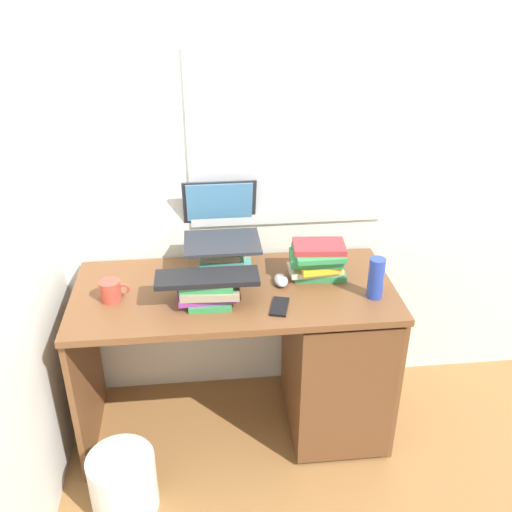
{
  "coord_description": "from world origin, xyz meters",
  "views": [
    {
      "loc": [
        -0.13,
        -2.11,
        2.06
      ],
      "look_at": [
        0.09,
        -0.05,
        0.96
      ],
      "focal_mm": 40.13,
      "sensor_mm": 36.0,
      "label": 1
    }
  ],
  "objects": [
    {
      "name": "keyboard",
      "position": [
        -0.11,
        -0.1,
        0.9
      ],
      "size": [
        0.42,
        0.14,
        0.02
      ],
      "primitive_type": "cube",
      "rotation": [
        0.0,
        0.0,
        -0.01
      ],
      "color": "black",
      "rests_on": "book_stack_keyboard_riser"
    },
    {
      "name": "water_bottle",
      "position": [
        0.58,
        -0.12,
        0.87
      ],
      "size": [
        0.07,
        0.07,
        0.18
      ],
      "primitive_type": "cylinder",
      "color": "#263FA5",
      "rests_on": "desk"
    },
    {
      "name": "mug",
      "position": [
        -0.51,
        -0.03,
        0.82
      ],
      "size": [
        0.12,
        0.09,
        0.09
      ],
      "color": "#B23F33",
      "rests_on": "desk"
    },
    {
      "name": "book_stack_keyboard_riser",
      "position": [
        -0.11,
        -0.09,
        0.83
      ],
      "size": [
        0.26,
        0.19,
        0.11
      ],
      "color": "#338C4C",
      "rests_on": "desk"
    },
    {
      "name": "book_stack_side",
      "position": [
        0.37,
        0.06,
        0.86
      ],
      "size": [
        0.26,
        0.19,
        0.16
      ],
      "color": "#338C4C",
      "rests_on": "desk"
    },
    {
      "name": "wastebasket",
      "position": [
        -0.5,
        -0.42,
        0.14
      ],
      "size": [
        0.27,
        0.27,
        0.27
      ],
      "primitive_type": "cylinder",
      "color": "silver",
      "rests_on": "ground"
    },
    {
      "name": "laptop",
      "position": [
        -0.04,
        0.2,
        0.99
      ],
      "size": [
        0.33,
        0.33,
        0.24
      ],
      "color": "#2D2D33",
      "rests_on": "book_stack_tall"
    },
    {
      "name": "wall_left",
      "position": [
        -0.81,
        0.0,
        1.3
      ],
      "size": [
        0.05,
        6.0,
        2.6
      ],
      "primitive_type": "cube",
      "color": "silver",
      "rests_on": "ground"
    },
    {
      "name": "computer_mouse",
      "position": [
        0.21,
        0.02,
        0.8
      ],
      "size": [
        0.06,
        0.1,
        0.04
      ],
      "primitive_type": "ellipsoid",
      "color": "#A5A8AD",
      "rests_on": "desk"
    },
    {
      "name": "ground_plane",
      "position": [
        0.0,
        0.0,
        0.0
      ],
      "size": [
        6.0,
        6.0,
        0.0
      ],
      "primitive_type": "plane",
      "color": "olive"
    },
    {
      "name": "cell_phone",
      "position": [
        0.17,
        -0.17,
        0.78
      ],
      "size": [
        0.1,
        0.15,
        0.01
      ],
      "primitive_type": "cube",
      "rotation": [
        0.0,
        0.0,
        -0.27
      ],
      "color": "black",
      "rests_on": "desk"
    },
    {
      "name": "desk",
      "position": [
        0.35,
        -0.02,
        0.42
      ],
      "size": [
        1.38,
        0.63,
        0.78
      ],
      "color": "brown",
      "rests_on": "ground"
    },
    {
      "name": "book_stack_tall",
      "position": [
        -0.04,
        0.14,
        0.85
      ],
      "size": [
        0.25,
        0.19,
        0.15
      ],
      "color": "teal",
      "rests_on": "desk"
    },
    {
      "name": "wall_back",
      "position": [
        0.0,
        0.36,
        1.3
      ],
      "size": [
        6.0,
        0.06,
        2.6
      ],
      "color": "silver",
      "rests_on": "ground"
    }
  ]
}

